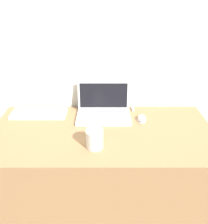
% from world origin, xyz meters
% --- Properties ---
extents(wall_back, '(7.00, 0.04, 2.50)m').
position_xyz_m(wall_back, '(0.00, 0.69, 1.25)').
color(wall_back, silver).
rests_on(wall_back, ground_plane).
extents(desk, '(1.46, 0.65, 0.78)m').
position_xyz_m(desk, '(0.00, 0.33, 0.39)').
color(desk, '#936D47').
rests_on(desk, ground_plane).
extents(laptop, '(0.38, 0.26, 0.22)m').
position_xyz_m(laptop, '(0.01, 0.53, 0.83)').
color(laptop, silver).
rests_on(laptop, desk).
extents(drink_cup, '(0.10, 0.10, 0.12)m').
position_xyz_m(drink_cup, '(-0.04, 0.17, 0.84)').
color(drink_cup, silver).
rests_on(drink_cup, desk).
extents(computer_mouse, '(0.06, 0.09, 0.04)m').
position_xyz_m(computer_mouse, '(0.28, 0.46, 0.79)').
color(computer_mouse, white).
rests_on(computer_mouse, desk).
extents(external_keyboard, '(0.40, 0.15, 0.02)m').
position_xyz_m(external_keyboard, '(-0.46, 0.54, 0.79)').
color(external_keyboard, silver).
rests_on(external_keyboard, desk).
extents(usb_stick, '(0.02, 0.06, 0.01)m').
position_xyz_m(usb_stick, '(0.23, 0.61, 0.78)').
color(usb_stick, '#99999E').
rests_on(usb_stick, desk).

